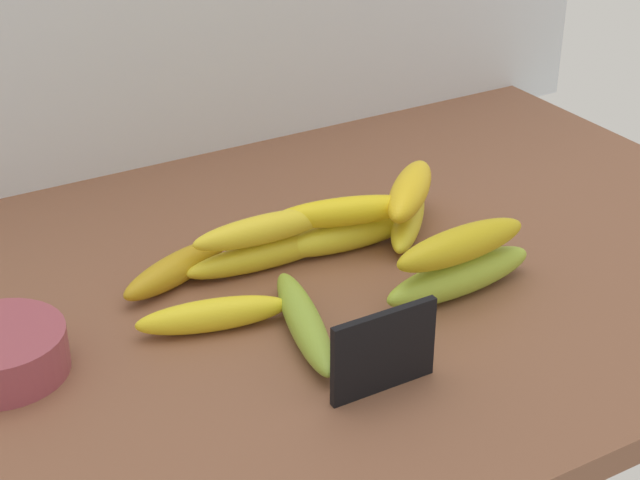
{
  "coord_description": "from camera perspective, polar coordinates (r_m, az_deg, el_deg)",
  "views": [
    {
      "loc": [
        -52.96,
        -84.72,
        61.01
      ],
      "look_at": [
        -3.88,
        -0.23,
        8.0
      ],
      "focal_mm": 57.49,
      "sensor_mm": 36.0,
      "label": 1
    }
  ],
  "objects": [
    {
      "name": "counter_top",
      "position": [
        1.16,
        1.6,
        -2.31
      ],
      "size": [
        110.0,
        76.0,
        3.0
      ],
      "primitive_type": "cube",
      "color": "brown",
      "rests_on": "ground"
    },
    {
      "name": "chalkboard_sign",
      "position": [
        0.95,
        3.53,
        -6.35
      ],
      "size": [
        11.0,
        1.8,
        8.4
      ],
      "color": "black",
      "rests_on": "counter_top"
    },
    {
      "name": "fruit_bowl",
      "position": [
        1.03,
        -17.37,
        -5.92
      ],
      "size": [
        12.61,
        12.61,
        4.46
      ],
      "primitive_type": "cylinder",
      "color": "#9B424E",
      "rests_on": "counter_top"
    },
    {
      "name": "banana_0",
      "position": [
        1.13,
        -7.99,
        -1.6
      ],
      "size": [
        15.56,
        8.95,
        3.47
      ],
      "primitive_type": "ellipsoid",
      "rotation": [
        0.0,
        0.0,
        3.52
      ],
      "color": "#BE921A",
      "rests_on": "counter_top"
    },
    {
      "name": "banana_1",
      "position": [
        1.03,
        -0.89,
        -4.57
      ],
      "size": [
        8.22,
        19.35,
        3.4
      ],
      "primitive_type": "ellipsoid",
      "rotation": [
        0.0,
        0.0,
        1.31
      ],
      "color": "#8CAB36",
      "rests_on": "counter_top"
    },
    {
      "name": "banana_2",
      "position": [
        1.15,
        -2.95,
        -0.78
      ],
      "size": [
        19.81,
        3.95,
        3.31
      ],
      "primitive_type": "ellipsoid",
      "rotation": [
        0.0,
        0.0,
        6.25
      ],
      "color": "gold",
      "rests_on": "counter_top"
    },
    {
      "name": "banana_3",
      "position": [
        1.11,
        7.76,
        -2.01
      ],
      "size": [
        19.41,
        5.25,
        4.24
      ],
      "primitive_type": "ellipsoid",
      "rotation": [
        0.0,
        0.0,
        3.19
      ],
      "color": "#A0BE37",
      "rests_on": "counter_top"
    },
    {
      "name": "banana_4",
      "position": [
        1.23,
        4.92,
        1.28
      ],
      "size": [
        14.07,
        15.42,
        3.56
      ],
      "primitive_type": "ellipsoid",
      "rotation": [
        0.0,
        0.0,
        0.85
      ],
      "color": "yellow",
      "rests_on": "counter_top"
    },
    {
      "name": "banana_5",
      "position": [
        1.05,
        -6.0,
        -4.18
      ],
      "size": [
        16.14,
        7.17,
        3.38
      ],
      "primitive_type": "ellipsoid",
      "rotation": [
        0.0,
        0.0,
        2.89
      ],
      "color": "yellow",
      "rests_on": "counter_top"
    },
    {
      "name": "banana_6",
      "position": [
        1.19,
        1.47,
        0.26
      ],
      "size": [
        18.09,
        4.98,
        3.64
      ],
      "primitive_type": "ellipsoid",
      "rotation": [
        0.0,
        0.0,
        3.07
      ],
      "color": "yellow",
      "rests_on": "counter_top"
    },
    {
      "name": "banana_7",
      "position": [
        1.09,
        7.86,
        -0.25
      ],
      "size": [
        17.03,
        4.84,
        3.88
      ],
      "primitive_type": "ellipsoid",
      "rotation": [
        0.0,
        0.0,
        3.2
      ],
      "color": "gold",
      "rests_on": "banana_3"
    },
    {
      "name": "banana_8",
      "position": [
        1.14,
        -3.14,
        0.61
      ],
      "size": [
        17.03,
        4.15,
        3.3
      ],
      "primitive_type": "ellipsoid",
      "rotation": [
        0.0,
        0.0,
        6.23
      ],
      "color": "yellow",
      "rests_on": "banana_2"
    },
    {
      "name": "banana_9",
      "position": [
        1.17,
        1.5,
        1.61
      ],
      "size": [
        17.75,
        8.18,
        3.36
      ],
      "primitive_type": "ellipsoid",
      "rotation": [
        0.0,
        0.0,
        2.85
      ],
      "color": "yellow",
      "rests_on": "banana_6"
    },
    {
      "name": "banana_10",
      "position": [
        1.21,
        5.03,
        2.75
      ],
      "size": [
        13.95,
        13.6,
        4.19
      ],
      "primitive_type": "ellipsoid",
      "rotation": [
        0.0,
        0.0,
        0.76
      ],
      "color": "yellow",
      "rests_on": "banana_4"
    }
  ]
}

